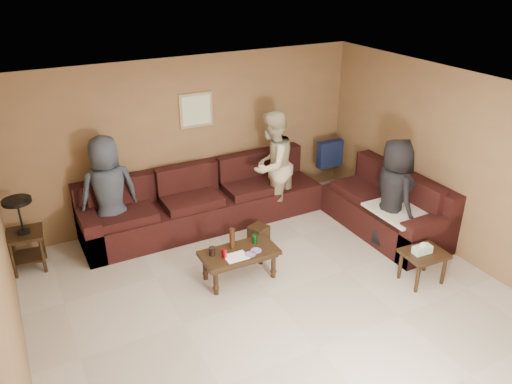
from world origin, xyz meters
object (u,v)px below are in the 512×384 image
Objects in this scene: side_table_right at (423,256)px; person_left at (109,194)px; end_table_left at (24,233)px; waste_bin at (259,235)px; person_right at (393,195)px; person_middle at (272,165)px; coffee_table at (239,255)px; sectional_sofa at (268,208)px.

person_left is at bearing 140.24° from side_table_right.
waste_bin is at bearing -16.57° from end_table_left.
person_left is 3.91m from person_right.
side_table_right is 1.01m from person_right.
person_middle is 1.88m from person_right.
coffee_table is 2.31m from person_right.
coffee_table is 0.57× the size of person_middle.
waste_bin is 1.15m from person_middle.
waste_bin is at bearing -134.35° from sectional_sofa.
person_middle reaches higher than sectional_sofa.
sectional_sofa is at bearing -8.71° from end_table_left.
end_table_left is 0.63× the size of person_right.
person_left is at bearing 166.07° from sectional_sofa.
person_right is (4.61, -1.78, 0.27)m from end_table_left.
sectional_sofa is 3.39m from end_table_left.
sectional_sofa is at bearing 115.70° from side_table_right.
side_table_right is at bearing -31.27° from end_table_left.
waste_bin is (0.62, 0.63, -0.21)m from coffee_table.
end_table_left reaches higher than coffee_table.
coffee_table is at bearing 125.38° from person_left.
end_table_left reaches higher than waste_bin.
person_middle is at bearing 48.87° from waste_bin.
person_middle is (0.23, 0.31, 0.54)m from sectional_sofa.
person_right reaches higher than coffee_table.
person_left is 1.03× the size of person_right.
side_table_right is (4.38, -2.66, -0.16)m from end_table_left.
coffee_table is 0.97× the size of end_table_left.
end_table_left is 3.54× the size of waste_bin.
coffee_table is 2.81m from end_table_left.
end_table_left is at bearing -32.03° from person_middle.
coffee_table is 0.91m from waste_bin.
person_middle reaches higher than person_left.
person_left is at bearing -34.37° from person_middle.
waste_bin is 1.97m from person_right.
person_right reaches higher than side_table_right.
sectional_sofa is at bearing 24.55° from person_middle.
sectional_sofa is 0.55m from waste_bin.
person_left is (-3.24, 2.69, 0.45)m from side_table_right.
coffee_table is at bearing -134.77° from waste_bin.
end_table_left is at bearing -1.00° from person_left.
side_table_right is 0.33× the size of person_middle.
end_table_left is 0.59× the size of person_middle.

